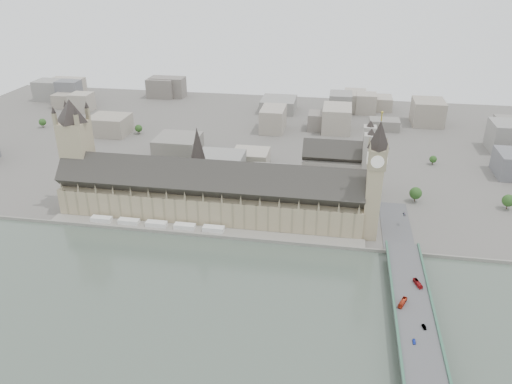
% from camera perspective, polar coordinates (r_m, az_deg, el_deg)
% --- Properties ---
extents(ground, '(900.00, 900.00, 0.00)m').
position_cam_1_polar(ground, '(430.18, -5.93, -4.10)').
color(ground, '#595651').
rests_on(ground, ground).
extents(river_thames, '(600.00, 600.00, 0.00)m').
position_cam_1_polar(river_thames, '(306.16, -14.45, -19.20)').
color(river_thames, '#445045').
rests_on(river_thames, ground).
extents(embankment_wall, '(600.00, 1.50, 3.00)m').
position_cam_1_polar(embankment_wall, '(416.98, -6.47, -4.92)').
color(embankment_wall, slate).
rests_on(embankment_wall, ground).
extents(river_terrace, '(270.00, 15.00, 2.00)m').
position_cam_1_polar(river_terrace, '(423.44, -6.20, -4.47)').
color(river_terrace, slate).
rests_on(river_terrace, ground).
extents(terrace_tents, '(118.00, 7.00, 4.00)m').
position_cam_1_polar(terrace_tents, '(434.19, -11.30, -3.59)').
color(terrace_tents, white).
rests_on(terrace_tents, river_terrace).
extents(palace_of_westminster, '(265.00, 40.73, 55.44)m').
position_cam_1_polar(palace_of_westminster, '(436.48, -5.39, -0.25)').
color(palace_of_westminster, '#998968').
rests_on(palace_of_westminster, ground).
extents(elizabeth_tower, '(17.00, 17.00, 107.50)m').
position_cam_1_polar(elizabeth_tower, '(399.17, 13.49, 2.16)').
color(elizabeth_tower, '#998968').
rests_on(elizabeth_tower, ground).
extents(victoria_tower, '(30.00, 30.00, 100.00)m').
position_cam_1_polar(victoria_tower, '(474.34, -19.80, 4.72)').
color(victoria_tower, '#998968').
rests_on(victoria_tower, ground).
extents(central_tower, '(13.00, 13.00, 48.00)m').
position_cam_1_polar(central_tower, '(430.71, -6.65, 4.44)').
color(central_tower, gray).
rests_on(central_tower, ground).
extents(westminster_bridge, '(25.00, 325.00, 10.25)m').
position_cam_1_polar(westminster_bridge, '(345.60, 17.35, -12.53)').
color(westminster_bridge, '#474749').
rests_on(westminster_bridge, ground).
extents(bridge_parapets, '(25.00, 235.00, 1.15)m').
position_cam_1_polar(bridge_parapets, '(308.09, 18.39, -16.73)').
color(bridge_parapets, '#345F49').
rests_on(bridge_parapets, westminster_bridge).
extents(westminster_abbey, '(68.00, 36.00, 64.00)m').
position_cam_1_polar(westminster_abbey, '(490.96, 9.52, 2.82)').
color(westminster_abbey, '#9B958B').
rests_on(westminster_abbey, ground).
extents(city_skyline_inland, '(720.00, 360.00, 38.00)m').
position_cam_1_polar(city_skyline_inland, '(642.99, -0.26, 8.07)').
color(city_skyline_inland, gray).
rests_on(city_skyline_inland, ground).
extents(park_trees, '(110.00, 30.00, 15.00)m').
position_cam_1_polar(park_trees, '(480.50, -5.26, 0.26)').
color(park_trees, '#1F4317').
rests_on(park_trees, ground).
extents(red_bus_north, '(6.85, 11.29, 3.11)m').
position_cam_1_polar(red_bus_north, '(337.21, 16.40, -12.03)').
color(red_bus_north, '#B72E14').
rests_on(red_bus_north, westminster_bridge).
extents(red_bus_south, '(5.64, 10.53, 2.87)m').
position_cam_1_polar(red_bus_south, '(357.65, 18.00, -9.90)').
color(red_bus_south, maroon).
rests_on(red_bus_south, westminster_bridge).
extents(car_blue, '(1.82, 4.28, 1.44)m').
position_cam_1_polar(car_blue, '(311.88, 17.63, -15.96)').
color(car_blue, '#1C36B9').
rests_on(car_blue, westminster_bridge).
extents(car_silver, '(2.61, 4.94, 1.55)m').
position_cam_1_polar(car_silver, '(323.54, 18.66, -14.39)').
color(car_silver, gray).
rests_on(car_silver, westminster_bridge).
extents(car_approach, '(2.40, 5.21, 1.47)m').
position_cam_1_polar(car_approach, '(444.64, 16.59, -2.46)').
color(car_approach, gray).
rests_on(car_approach, westminster_bridge).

